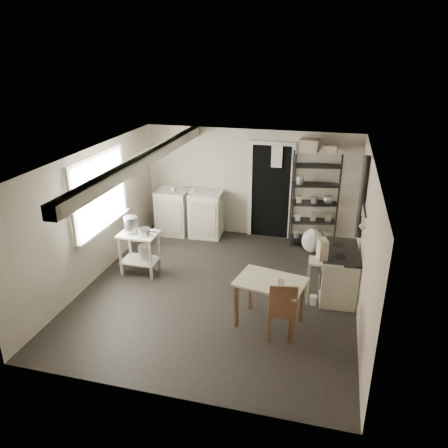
% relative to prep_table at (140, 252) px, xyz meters
% --- Properties ---
extents(floor, '(5.00, 5.00, 0.00)m').
position_rel_prep_table_xyz_m(floor, '(1.56, -0.27, -0.40)').
color(floor, black).
rests_on(floor, ground).
extents(ceiling, '(5.00, 5.00, 0.00)m').
position_rel_prep_table_xyz_m(ceiling, '(1.56, -0.27, 1.90)').
color(ceiling, silver).
rests_on(ceiling, wall_back).
extents(wall_back, '(4.50, 0.02, 2.30)m').
position_rel_prep_table_xyz_m(wall_back, '(1.56, 2.23, 0.75)').
color(wall_back, '#BAB09F').
rests_on(wall_back, ground).
extents(wall_front, '(4.50, 0.02, 2.30)m').
position_rel_prep_table_xyz_m(wall_front, '(1.56, -2.77, 0.75)').
color(wall_front, '#BAB09F').
rests_on(wall_front, ground).
extents(wall_left, '(0.02, 5.00, 2.30)m').
position_rel_prep_table_xyz_m(wall_left, '(-0.69, -0.27, 0.75)').
color(wall_left, '#BAB09F').
rests_on(wall_left, ground).
extents(wall_right, '(0.02, 5.00, 2.30)m').
position_rel_prep_table_xyz_m(wall_right, '(3.81, -0.27, 0.75)').
color(wall_right, '#BAB09F').
rests_on(wall_right, ground).
extents(window, '(0.12, 1.76, 1.28)m').
position_rel_prep_table_xyz_m(window, '(-0.66, -0.07, 1.10)').
color(window, silver).
rests_on(window, wall_left).
extents(doorway, '(0.96, 0.10, 2.08)m').
position_rel_prep_table_xyz_m(doorway, '(2.01, 2.20, 0.60)').
color(doorway, silver).
rests_on(doorway, ground).
extents(ceiling_beam, '(0.18, 5.00, 0.18)m').
position_rel_prep_table_xyz_m(ceiling_beam, '(0.36, -0.27, 1.80)').
color(ceiling_beam, silver).
rests_on(ceiling_beam, ceiling).
extents(wallpaper_panel, '(0.01, 5.00, 2.30)m').
position_rel_prep_table_xyz_m(wallpaper_panel, '(3.80, -0.27, 0.75)').
color(wallpaper_panel, '#BFAF9B').
rests_on(wallpaper_panel, wall_right).
extents(utensil_rail, '(0.06, 1.20, 0.44)m').
position_rel_prep_table_xyz_m(utensil_rail, '(3.75, 0.33, 1.15)').
color(utensil_rail, '#B8B8BB').
rests_on(utensil_rail, wall_right).
extents(prep_table, '(0.68, 0.49, 0.77)m').
position_rel_prep_table_xyz_m(prep_table, '(0.00, 0.00, 0.00)').
color(prep_table, silver).
rests_on(prep_table, ground).
extents(stockpot, '(0.29, 0.29, 0.26)m').
position_rel_prep_table_xyz_m(stockpot, '(-0.13, 0.00, 0.54)').
color(stockpot, '#B8B8BB').
rests_on(stockpot, prep_table).
extents(saucepan, '(0.23, 0.23, 0.11)m').
position_rel_prep_table_xyz_m(saucepan, '(0.14, -0.04, 0.45)').
color(saucepan, '#B8B8BB').
rests_on(saucepan, prep_table).
extents(bucket, '(0.30, 0.30, 0.26)m').
position_rel_prep_table_xyz_m(bucket, '(0.07, 0.06, -0.02)').
color(bucket, '#B8B8BB').
rests_on(bucket, prep_table).
extents(base_cabinets, '(1.53, 0.72, 0.98)m').
position_rel_prep_table_xyz_m(base_cabinets, '(0.30, 1.91, 0.06)').
color(base_cabinets, beige).
rests_on(base_cabinets, ground).
extents(mixing_bowl, '(0.38, 0.38, 0.07)m').
position_rel_prep_table_xyz_m(mixing_bowl, '(0.38, 1.86, 0.56)').
color(mixing_bowl, silver).
rests_on(mixing_bowl, base_cabinets).
extents(counter_cup, '(0.13, 0.13, 0.10)m').
position_rel_prep_table_xyz_m(counter_cup, '(-0.01, 1.78, 0.57)').
color(counter_cup, silver).
rests_on(counter_cup, base_cabinets).
extents(shelf_rack, '(0.97, 0.54, 1.95)m').
position_rel_prep_table_xyz_m(shelf_rack, '(2.93, 2.04, 0.55)').
color(shelf_rack, black).
rests_on(shelf_rack, ground).
extents(shelf_jar, '(0.10, 0.10, 0.19)m').
position_rel_prep_table_xyz_m(shelf_jar, '(2.64, 2.04, 0.97)').
color(shelf_jar, silver).
rests_on(shelf_jar, shelf_rack).
extents(storage_box_a, '(0.39, 0.35, 0.24)m').
position_rel_prep_table_xyz_m(storage_box_a, '(2.76, 2.07, 1.61)').
color(storage_box_a, '#BFB19A').
rests_on(storage_box_a, shelf_rack).
extents(storage_box_b, '(0.27, 0.25, 0.16)m').
position_rel_prep_table_xyz_m(storage_box_b, '(3.16, 1.99, 1.59)').
color(storage_box_b, '#BFB19A').
rests_on(storage_box_b, shelf_rack).
extents(stove, '(0.63, 1.07, 0.81)m').
position_rel_prep_table_xyz_m(stove, '(3.48, 0.10, 0.04)').
color(stove, beige).
rests_on(stove, ground).
extents(stovepipe, '(0.10, 0.10, 1.35)m').
position_rel_prep_table_xyz_m(stovepipe, '(3.74, 0.51, 1.19)').
color(stovepipe, black).
rests_on(stovepipe, stove).
extents(side_ledge, '(0.54, 0.31, 0.80)m').
position_rel_prep_table_xyz_m(side_ledge, '(3.27, -0.31, 0.03)').
color(side_ledge, silver).
rests_on(side_ledge, ground).
extents(oats_box, '(0.19, 0.25, 0.32)m').
position_rel_prep_table_xyz_m(oats_box, '(3.20, -0.27, 0.61)').
color(oats_box, '#BFB19A').
rests_on(oats_box, side_ledge).
extents(work_table, '(1.08, 0.85, 0.73)m').
position_rel_prep_table_xyz_m(work_table, '(2.52, -1.01, -0.02)').
color(work_table, beige).
rests_on(work_table, ground).
extents(table_cup, '(0.12, 0.12, 0.10)m').
position_rel_prep_table_xyz_m(table_cup, '(2.69, -1.13, 0.41)').
color(table_cup, silver).
rests_on(table_cup, work_table).
extents(chair, '(0.43, 0.45, 0.91)m').
position_rel_prep_table_xyz_m(chair, '(2.73, -1.25, 0.08)').
color(chair, '#533323').
rests_on(chair, ground).
extents(flour_sack, '(0.51, 0.47, 0.49)m').
position_rel_prep_table_xyz_m(flour_sack, '(2.97, 1.63, -0.16)').
color(flour_sack, white).
rests_on(flour_sack, ground).
extents(floor_crock, '(0.13, 0.13, 0.15)m').
position_rel_prep_table_xyz_m(floor_crock, '(3.13, -0.31, -0.33)').
color(floor_crock, silver).
rests_on(floor_crock, ground).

